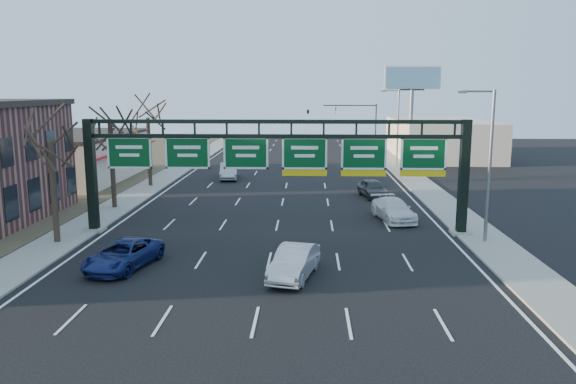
{
  "coord_description": "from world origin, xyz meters",
  "views": [
    {
      "loc": [
        2.04,
        -26.7,
        8.96
      ],
      "look_at": [
        0.91,
        4.94,
        3.2
      ],
      "focal_mm": 35.0,
      "sensor_mm": 36.0,
      "label": 1
    }
  ],
  "objects_px": {
    "sign_gantry": "(278,161)",
    "car_white_wagon": "(393,210)",
    "car_blue_suv": "(123,254)",
    "car_silver_sedan": "(294,262)"
  },
  "relations": [
    {
      "from": "sign_gantry",
      "to": "car_blue_suv",
      "type": "xyz_separation_m",
      "value": [
        -7.5,
        -7.46,
        -3.93
      ]
    },
    {
      "from": "sign_gantry",
      "to": "car_silver_sedan",
      "type": "xyz_separation_m",
      "value": [
        1.25,
        -8.64,
        -3.87
      ]
    },
    {
      "from": "car_blue_suv",
      "to": "sign_gantry",
      "type": "bearing_deg",
      "value": 58.61
    },
    {
      "from": "car_blue_suv",
      "to": "car_silver_sedan",
      "type": "height_order",
      "value": "car_silver_sedan"
    },
    {
      "from": "car_silver_sedan",
      "to": "car_blue_suv",
      "type": "bearing_deg",
      "value": -174.23
    },
    {
      "from": "car_silver_sedan",
      "to": "car_white_wagon",
      "type": "bearing_deg",
      "value": 75.5
    },
    {
      "from": "sign_gantry",
      "to": "car_silver_sedan",
      "type": "distance_m",
      "value": 9.55
    },
    {
      "from": "sign_gantry",
      "to": "car_white_wagon",
      "type": "distance_m",
      "value": 9.58
    },
    {
      "from": "car_silver_sedan",
      "to": "car_white_wagon",
      "type": "distance_m",
      "value": 14.12
    },
    {
      "from": "sign_gantry",
      "to": "car_blue_suv",
      "type": "bearing_deg",
      "value": -135.17
    }
  ]
}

